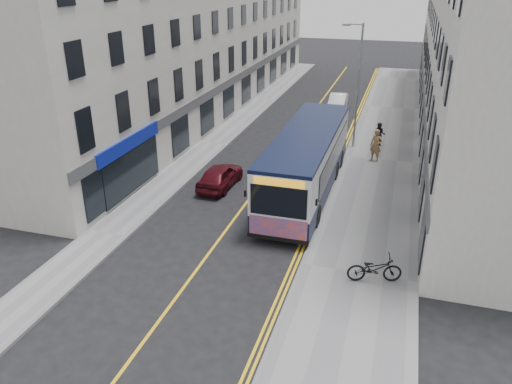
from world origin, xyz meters
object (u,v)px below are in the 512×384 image
Objects in this scene: streetlamp at (357,82)px; pedestrian_far at (379,134)px; city_bus at (307,160)px; pedestrian_near at (376,145)px; car_white at (338,102)px; bicycle at (375,269)px; car_maroon at (220,176)px.

streetlamp is 3.91m from pedestrian_far.
city_bus reaches higher than pedestrian_far.
pedestrian_near reaches higher than car_white.
car_white reaches higher than bicycle.
city_bus is 6.66m from pedestrian_near.
car_maroon is (-6.17, -8.62, -3.73)m from streetlamp.
pedestrian_near reaches higher than pedestrian_far.
city_bus is at bearing -100.39° from streetlamp.
city_bus is 5.95× the size of pedestrian_near.
bicycle is 1.31× the size of pedestrian_far.
car_maroon reaches higher than car_white.
car_maroon is at bearing 35.88° from bicycle.
pedestrian_far is 12.14m from car_maroon.
car_maroon is at bearing -103.17° from car_white.
pedestrian_far is 9.87m from car_white.
car_white is (-4.04, 12.00, -0.47)m from pedestrian_near.
car_maroon is at bearing -124.32° from pedestrian_near.
pedestrian_far is at bearing 20.52° from streetlamp.
pedestrian_far is (1.68, 0.63, -3.48)m from streetlamp.
pedestrian_near is (3.17, 5.81, -0.77)m from city_bus.
city_bus is at bearing -103.36° from pedestrian_far.
pedestrian_near is at bearing -72.80° from car_white.
pedestrian_near is 10.04m from car_maroon.
city_bus is 9.42m from pedestrian_far.
streetlamp is 0.67× the size of city_bus.
car_white is (-5.03, 25.26, -0.02)m from bicycle.
bicycle is 0.54× the size of car_maroon.
streetlamp is 11.24m from car_maroon.
car_white is at bearing 125.71° from pedestrian_near.
car_maroon is at bearing -123.81° from pedestrian_far.
pedestrian_far is at bearing -12.26° from bicycle.
streetlamp is at bearing -152.98° from pedestrian_far.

